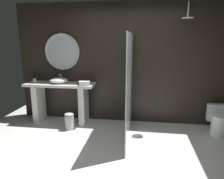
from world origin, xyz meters
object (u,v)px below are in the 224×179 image
at_px(round_wall_mirror, 62,52).
at_px(folded_hand_towel, 85,83).
at_px(vessel_sink, 59,80).
at_px(tissue_box, 81,83).
at_px(rain_shower_head, 188,17).
at_px(tumbler_cup, 35,80).
at_px(toilet, 220,122).
at_px(waste_bin, 69,121).

xyz_separation_m(round_wall_mirror, folded_hand_towel, (0.60, -0.37, -0.63)).
bearing_deg(folded_hand_towel, vessel_sink, 166.46).
bearing_deg(vessel_sink, tissue_box, -5.14).
bearing_deg(round_wall_mirror, folded_hand_towel, -31.41).
bearing_deg(rain_shower_head, tumbler_cup, 178.38).
xyz_separation_m(tissue_box, toilet, (2.83, -0.13, -0.67)).
distance_m(rain_shower_head, folded_hand_towel, 2.36).
height_order(tissue_box, waste_bin, tissue_box).
distance_m(rain_shower_head, toilet, 2.11).
bearing_deg(tumbler_cup, vessel_sink, -4.11).
relative_size(round_wall_mirror, toilet, 1.48).
bearing_deg(tissue_box, vessel_sink, 174.86).
height_order(waste_bin, folded_hand_towel, folded_hand_towel).
bearing_deg(waste_bin, tumbler_cup, 155.22).
xyz_separation_m(round_wall_mirror, toilet, (3.32, -0.39, -1.31)).
bearing_deg(rain_shower_head, round_wall_mirror, 174.17).
bearing_deg(round_wall_mirror, tumbler_cup, -164.30).
bearing_deg(round_wall_mirror, vessel_sink, -97.29).
distance_m(vessel_sink, toilet, 3.42).
xyz_separation_m(vessel_sink, tissue_box, (0.52, -0.05, -0.02)).
bearing_deg(tumbler_cup, folded_hand_towel, -9.04).
distance_m(tissue_box, folded_hand_towel, 0.15).
xyz_separation_m(rain_shower_head, waste_bin, (-2.26, -0.34, -2.05)).
height_order(tumbler_cup, rain_shower_head, rain_shower_head).
height_order(vessel_sink, toilet, vessel_sink).
xyz_separation_m(tumbler_cup, round_wall_mirror, (0.61, 0.17, 0.63)).
relative_size(vessel_sink, folded_hand_towel, 1.86).
relative_size(round_wall_mirror, folded_hand_towel, 3.70).
xyz_separation_m(tissue_box, round_wall_mirror, (-0.49, 0.26, 0.64)).
bearing_deg(tumbler_cup, waste_bin, -24.78).
bearing_deg(tissue_box, folded_hand_towel, -44.07).
relative_size(vessel_sink, tissue_box, 2.28).
height_order(vessel_sink, tumbler_cup, vessel_sink).
bearing_deg(rain_shower_head, toilet, -9.64).
bearing_deg(round_wall_mirror, tissue_box, -28.03).
bearing_deg(round_wall_mirror, rain_shower_head, -5.83).
distance_m(tissue_box, toilet, 2.91).
height_order(rain_shower_head, waste_bin, rain_shower_head).
bearing_deg(vessel_sink, folded_hand_towel, -13.54).
bearing_deg(rain_shower_head, tissue_box, 179.96).
distance_m(tumbler_cup, rain_shower_head, 3.44).
xyz_separation_m(tumbler_cup, folded_hand_towel, (1.21, -0.19, 0.00)).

